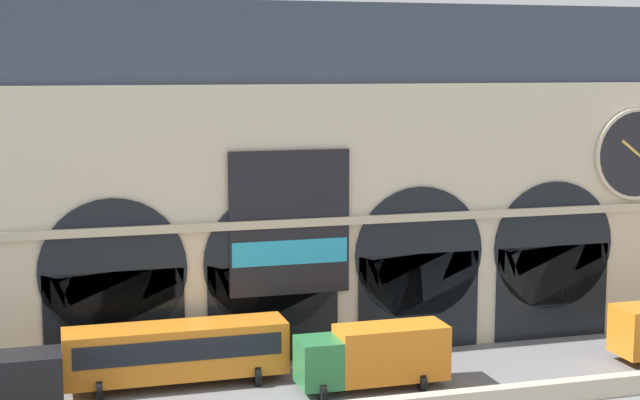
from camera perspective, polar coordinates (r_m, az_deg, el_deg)
The scene contains 4 objects.
ground_plane at distance 49.17m, azimuth 3.43°, elevation -10.84°, with size 200.00×200.00×0.00m, color slate.
station_building at distance 54.15m, azimuth 0.86°, elevation 1.06°, with size 43.33×5.58×19.21m.
bus_midwest at distance 48.83m, azimuth -8.52°, elevation -8.85°, with size 11.00×3.25×3.10m.
box_truck_center at distance 48.05m, azimuth 3.23°, elevation -9.16°, with size 7.50×2.91×3.12m.
Camera 1 is at (-15.64, -43.82, 15.92)m, focal length 53.93 mm.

